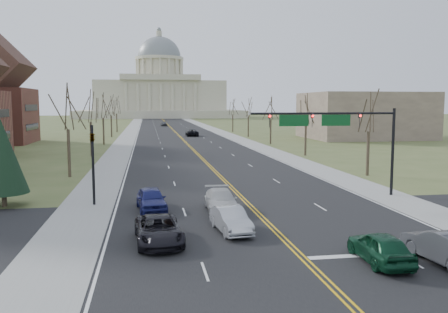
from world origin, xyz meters
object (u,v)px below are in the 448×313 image
object	(u,v)px
car_nb_outer_lead	(446,247)
signal_left	(93,156)
car_nb_inner_lead	(380,247)
car_sb_inner_lead	(231,220)
car_sb_outer_second	(151,199)
car_far_sb	(164,124)
car_sb_outer_lead	(159,230)
signal_mast	(335,126)
car_far_nb	(192,133)
car_sb_inner_second	(221,201)

from	to	relation	value
car_nb_outer_lead	signal_left	bearing A→B (deg)	-47.38
signal_left	car_nb_outer_lead	size ratio (longest dim) A/B	1.21
car_nb_inner_lead	car_sb_inner_lead	distance (m)	8.90
car_sb_outer_second	car_far_sb	size ratio (longest dim) A/B	0.98
car_nb_outer_lead	car_sb_outer_lead	bearing A→B (deg)	-27.55
signal_mast	signal_left	bearing A→B (deg)	180.00
car_far_sb	car_sb_outer_lead	bearing A→B (deg)	-96.83
signal_left	car_far_nb	distance (m)	76.54
car_nb_outer_lead	car_sb_outer_second	distance (m)	19.35
car_nb_inner_lead	car_sb_inner_second	bearing A→B (deg)	-63.26
signal_left	car_nb_inner_lead	size ratio (longest dim) A/B	1.35
car_far_sb	car_nb_outer_lead	bearing A→B (deg)	-91.40
car_sb_inner_lead	car_nb_inner_lead	bearing A→B (deg)	-53.93
car_sb_inner_lead	car_sb_outer_lead	bearing A→B (deg)	-166.13
car_sb_outer_second	car_far_nb	world-z (taller)	car_far_nb
car_sb_outer_lead	car_sb_inner_second	bearing A→B (deg)	53.68
car_sb_inner_lead	car_far_sb	world-z (taller)	car_far_sb
car_nb_outer_lead	car_sb_outer_second	xyz separation A→B (m)	(-13.69, 13.67, -0.01)
car_sb_outer_second	car_far_nb	bearing A→B (deg)	76.84
signal_mast	car_sb_outer_second	size ratio (longest dim) A/B	2.56
signal_mast	car_nb_outer_lead	xyz separation A→B (m)	(-1.02, -16.25, -4.93)
car_sb_inner_second	car_sb_outer_second	xyz separation A→B (m)	(-4.86, 1.05, 0.06)
car_nb_outer_lead	car_sb_inner_second	distance (m)	15.40
car_sb_inner_second	car_far_sb	xyz separation A→B (m)	(0.60, 130.47, 0.07)
car_sb_inner_second	car_nb_outer_lead	bearing A→B (deg)	-53.96
signal_left	car_nb_outer_lead	bearing A→B (deg)	-42.19
car_sb_outer_lead	car_sb_inner_second	distance (m)	8.45
car_sb_inner_lead	car_sb_inner_second	size ratio (longest dim) A/B	0.85
signal_mast	car_far_nb	xyz separation A→B (m)	(-4.52, 75.11, -4.94)
car_nb_inner_lead	car_sb_inner_second	xyz separation A→B (m)	(-5.80, 12.01, -0.01)
signal_left	car_sb_outer_second	world-z (taller)	signal_left
signal_left	car_sb_outer_lead	xyz separation A→B (m)	(4.55, -10.75, -2.97)
car_sb_outer_second	car_far_sb	xyz separation A→B (m)	(5.46, 129.42, 0.02)
car_sb_outer_second	signal_left	bearing A→B (deg)	143.00
car_sb_outer_lead	car_sb_outer_second	xyz separation A→B (m)	(-0.32, 8.17, 0.08)
signal_left	car_sb_outer_second	xyz separation A→B (m)	(4.24, -2.58, -2.90)
car_far_nb	car_far_sb	bearing A→B (deg)	-85.74
car_sb_inner_lead	car_sb_outer_second	size ratio (longest dim) A/B	0.93
signal_left	car_far_sb	bearing A→B (deg)	85.63
car_sb_outer_second	signal_mast	bearing A→B (deg)	4.24
car_nb_inner_lead	car_sb_outer_lead	world-z (taller)	car_nb_inner_lead
car_nb_inner_lead	car_nb_outer_lead	size ratio (longest dim) A/B	0.90
car_nb_outer_lead	car_sb_inner_second	world-z (taller)	car_nb_outer_lead
car_sb_outer_second	car_sb_outer_lead	bearing A→B (deg)	-93.45
signal_mast	car_nb_inner_lead	bearing A→B (deg)	-104.53
car_nb_inner_lead	car_sb_inner_second	world-z (taller)	car_nb_inner_lead
signal_mast	car_far_sb	world-z (taller)	signal_mast
signal_mast	car_far_nb	bearing A→B (deg)	93.45
car_nb_outer_lead	car_far_sb	size ratio (longest dim) A/B	1.02
car_nb_outer_lead	car_sb_inner_second	size ratio (longest dim) A/B	0.96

